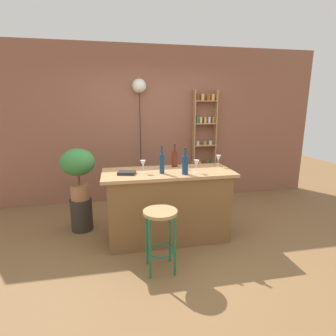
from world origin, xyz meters
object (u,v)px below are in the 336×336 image
at_px(wine_glass_center, 143,164).
at_px(cookbook, 127,173).
at_px(plant_stool, 82,214).
at_px(bottle_sauce_amber, 162,163).
at_px(bottle_soda_blue, 175,158).
at_px(bottle_vinegar, 185,164).
at_px(wine_glass_right, 218,158).
at_px(spice_shelf, 204,142).
at_px(pendant_globe_light, 139,87).
at_px(potted_plant, 78,167).
at_px(bar_stool, 160,226).
at_px(wine_glass_left, 196,164).

relative_size(wine_glass_center, cookbook, 0.78).
distance_m(plant_stool, bottle_sauce_amber, 1.48).
height_order(bottle_soda_blue, bottle_sauce_amber, bottle_sauce_amber).
distance_m(bottle_vinegar, cookbook, 0.73).
distance_m(wine_glass_right, cookbook, 1.28).
distance_m(spice_shelf, cookbook, 2.19).
distance_m(bottle_sauce_amber, cookbook, 0.45).
bearing_deg(plant_stool, pendant_globe_light, 47.71).
distance_m(bottle_soda_blue, pendant_globe_light, 1.69).
relative_size(potted_plant, wine_glass_right, 4.44).
bearing_deg(spice_shelf, bottle_vinegar, -115.80).
height_order(spice_shelf, cookbook, spice_shelf).
height_order(bottle_soda_blue, wine_glass_right, bottle_soda_blue).
xyz_separation_m(bar_stool, bottle_soda_blue, (0.36, 0.95, 0.53)).
bearing_deg(bottle_sauce_amber, plant_stool, 152.30).
height_order(bottle_sauce_amber, wine_glass_right, bottle_sauce_amber).
xyz_separation_m(spice_shelf, potted_plant, (-2.18, -1.04, -0.15)).
bearing_deg(spice_shelf, plant_stool, -154.53).
bearing_deg(potted_plant, bar_stool, -51.02).
distance_m(bottle_soda_blue, wine_glass_right, 0.60).
xyz_separation_m(wine_glass_center, cookbook, (-0.21, -0.01, -0.10)).
distance_m(spice_shelf, bottle_soda_blue, 1.54).
xyz_separation_m(bottle_vinegar, bottle_sauce_amber, (-0.27, 0.10, 0.01)).
bearing_deg(wine_glass_left, potted_plant, 157.94).
distance_m(bar_stool, bottle_vinegar, 0.85).
distance_m(bar_stool, wine_glass_left, 0.96).
relative_size(bar_stool, wine_glass_right, 4.24).
bearing_deg(bottle_sauce_amber, bottle_vinegar, -19.26).
xyz_separation_m(bar_stool, wine_glass_right, (0.95, 0.83, 0.53)).
xyz_separation_m(bottle_sauce_amber, wine_glass_left, (0.43, -0.05, -0.02)).
height_order(wine_glass_center, wine_glass_right, same).
bearing_deg(cookbook, wine_glass_right, 20.97).
distance_m(spice_shelf, plant_stool, 2.56).
distance_m(bar_stool, wine_glass_right, 1.37).
xyz_separation_m(bar_stool, potted_plant, (-0.96, 1.18, 0.41)).
relative_size(wine_glass_left, cookbook, 0.78).
relative_size(bottle_vinegar, wine_glass_left, 2.00).
bearing_deg(potted_plant, bottle_sauce_amber, -27.70).
bearing_deg(bottle_vinegar, bottle_sauce_amber, 160.74).
distance_m(plant_stool, potted_plant, 0.71).
bearing_deg(plant_stool, bottle_vinegar, -26.09).
bearing_deg(wine_glass_left, plant_stool, 157.94).
bearing_deg(bar_stool, wine_glass_left, 45.46).
bearing_deg(potted_plant, plant_stool, 0.00).
bearing_deg(bar_stool, bottle_soda_blue, 69.04).
relative_size(spice_shelf, pendant_globe_light, 0.92).
relative_size(bottle_sauce_amber, cookbook, 1.66).
bearing_deg(wine_glass_right, cookbook, -172.49).
height_order(plant_stool, bottle_vinegar, bottle_vinegar).
height_order(wine_glass_left, pendant_globe_light, pendant_globe_light).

